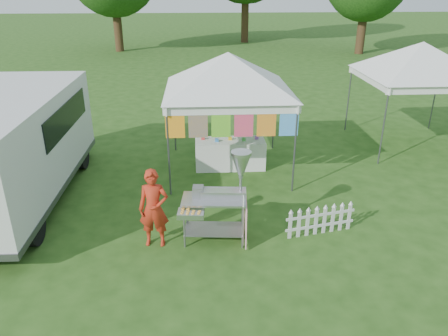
{
  "coord_description": "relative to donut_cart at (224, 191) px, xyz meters",
  "views": [
    {
      "loc": [
        -0.74,
        -7.01,
        4.6
      ],
      "look_at": [
        -0.25,
        1.01,
        1.1
      ],
      "focal_mm": 35.0,
      "sensor_mm": 36.0,
      "label": 1
    }
  ],
  "objects": [
    {
      "name": "cargo_van",
      "position": [
        -4.53,
        2.07,
        0.21
      ],
      "size": [
        2.33,
        5.69,
        2.35
      ],
      "rotation": [
        0.0,
        0.0,
        -0.01
      ],
      "color": "silver",
      "rests_on": "ground"
    },
    {
      "name": "ground",
      "position": [
        0.3,
        -0.06,
        -1.06
      ],
      "size": [
        120.0,
        120.0,
        0.0
      ],
      "primitive_type": "plane",
      "color": "#244814",
      "rests_on": "ground"
    },
    {
      "name": "display_table",
      "position": [
        0.37,
        3.52,
        -0.68
      ],
      "size": [
        1.8,
        0.7,
        0.75
      ],
      "primitive_type": "cube",
      "color": "white",
      "rests_on": "ground"
    },
    {
      "name": "donut_cart",
      "position": [
        0.0,
        0.0,
        0.0
      ],
      "size": [
        1.36,
        0.84,
        1.8
      ],
      "rotation": [
        0.0,
        0.0,
        -0.09
      ],
      "color": "gray",
      "rests_on": "ground"
    },
    {
      "name": "canopy_main",
      "position": [
        0.3,
        3.43,
        1.93
      ],
      "size": [
        4.24,
        4.24,
        3.45
      ],
      "color": "#59595E",
      "rests_on": "ground"
    },
    {
      "name": "canopy_right",
      "position": [
        5.8,
        4.94,
        1.93
      ],
      "size": [
        4.24,
        4.24,
        3.45
      ],
      "color": "#59595E",
      "rests_on": "ground"
    },
    {
      "name": "vendor",
      "position": [
        -1.29,
        -0.03,
        -0.31
      ],
      "size": [
        0.58,
        0.4,
        1.51
      ],
      "primitive_type": "imported",
      "rotation": [
        0.0,
        0.0,
        -0.07
      ],
      "color": "#B72A16",
      "rests_on": "ground"
    },
    {
      "name": "picket_fence",
      "position": [
        1.87,
        0.14,
        -0.77
      ],
      "size": [
        1.41,
        0.33,
        0.56
      ],
      "rotation": [
        0.0,
        0.0,
        0.21
      ],
      "color": "silver",
      "rests_on": "ground"
    }
  ]
}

